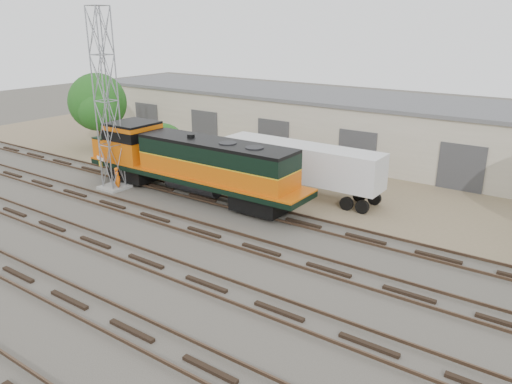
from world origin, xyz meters
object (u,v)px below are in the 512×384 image
Objects in this scene: worker at (118,179)px; semi_trailer at (304,164)px; locomotive at (189,162)px; signal_tower at (107,104)px.

semi_trailer is at bearing -133.73° from worker.
signal_tower is (-5.57, -2.01, 3.67)m from locomotive.
signal_tower is 7.45× the size of worker.
signal_tower reaches higher than locomotive.
signal_tower is at bearing 9.65° from worker.
signal_tower is 5.31m from worker.
semi_trailer is (12.06, 6.66, -3.86)m from signal_tower.
locomotive is 1.42× the size of signal_tower.
worker is (-5.10, -2.07, -1.62)m from locomotive.
signal_tower is 1.07× the size of semi_trailer.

